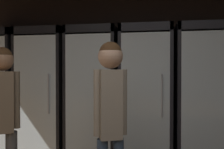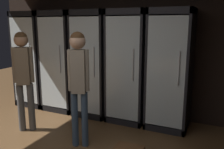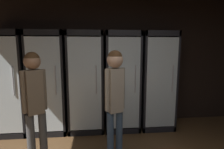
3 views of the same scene
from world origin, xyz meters
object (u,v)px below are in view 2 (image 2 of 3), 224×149
(shopper_far, at_px, (78,75))
(cooler_far_right, at_px, (170,71))
(cooler_left, at_px, (64,62))
(cooler_right, at_px, (130,67))
(shopper_near, at_px, (23,71))
(cooler_center, at_px, (95,65))
(cooler_far_left, at_px, (36,60))

(shopper_far, bearing_deg, cooler_far_right, 51.56)
(cooler_left, distance_m, cooler_right, 1.39)
(cooler_far_right, bearing_deg, cooler_left, 179.97)
(cooler_right, relative_size, cooler_far_right, 1.00)
(cooler_right, distance_m, shopper_near, 1.74)
(cooler_center, distance_m, cooler_right, 0.70)
(cooler_right, xyz_separation_m, shopper_far, (-0.27, -1.21, 0.08))
(shopper_near, xyz_separation_m, shopper_far, (1.04, -0.07, 0.06))
(cooler_left, bearing_deg, cooler_right, 0.02)
(cooler_right, bearing_deg, cooler_center, -179.98)
(cooler_center, bearing_deg, cooler_far_left, -179.99)
(cooler_left, bearing_deg, cooler_far_right, -0.03)
(cooler_far_left, height_order, cooler_right, same)
(shopper_near, bearing_deg, cooler_far_left, 124.37)
(cooler_far_right, distance_m, shopper_far, 1.55)
(cooler_left, height_order, shopper_far, cooler_left)
(cooler_right, height_order, shopper_far, cooler_right)
(shopper_near, bearing_deg, cooler_left, 94.31)
(cooler_center, xyz_separation_m, shopper_far, (0.43, -1.21, 0.09))
(cooler_center, xyz_separation_m, shopper_near, (-0.61, -1.15, 0.03))
(cooler_center, distance_m, shopper_far, 1.29)
(cooler_right, distance_m, shopper_far, 1.25)
(cooler_left, xyz_separation_m, cooler_right, (1.39, 0.00, -0.00))
(cooler_far_right, bearing_deg, shopper_far, -128.44)
(cooler_center, bearing_deg, shopper_far, -70.45)
(cooler_center, height_order, cooler_right, same)
(cooler_far_left, bearing_deg, cooler_left, 0.01)
(cooler_far_right, distance_m, shopper_near, 2.31)
(cooler_far_left, height_order, cooler_left, same)
(cooler_center, xyz_separation_m, cooler_right, (0.70, 0.00, 0.01))
(cooler_right, height_order, shopper_near, cooler_right)
(cooler_left, xyz_separation_m, cooler_far_right, (2.09, -0.00, -0.00))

